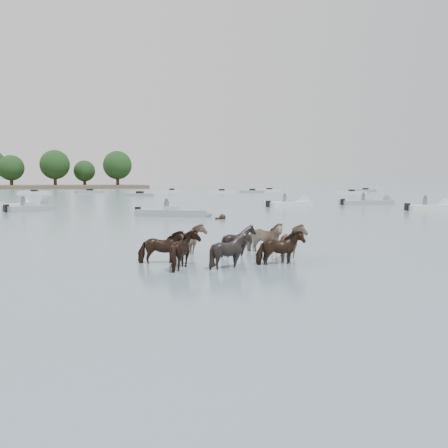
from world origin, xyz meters
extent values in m
plane|color=slate|center=(0.00, 0.00, 0.00)|extent=(400.00, 400.00, 0.00)
imported|color=black|center=(-4.15, 0.08, 0.44)|extent=(1.49, 0.78, 1.22)
imported|color=gray|center=(-2.93, 1.35, 0.46)|extent=(1.31, 1.44, 1.25)
imported|color=black|center=(-1.37, 0.98, 0.45)|extent=(1.42, 1.36, 1.23)
imported|color=#9C7E6A|center=(-0.26, 1.52, 0.47)|extent=(1.60, 1.50, 1.27)
imported|color=black|center=(-3.55, -1.00, 0.48)|extent=(1.11, 1.29, 1.28)
imported|color=black|center=(-2.25, -1.20, 0.46)|extent=(1.47, 1.42, 1.25)
imported|color=black|center=(-0.66, -1.07, 0.45)|extent=(1.47, 0.69, 1.23)
imported|color=tan|center=(0.19, -0.17, 0.48)|extent=(1.36, 1.50, 1.29)
sphere|color=black|center=(2.09, 16.65, 0.12)|extent=(0.44, 0.44, 0.44)
cube|color=black|center=(1.84, 16.65, 0.02)|extent=(0.50, 0.22, 0.18)
cube|color=gray|center=(-11.43, 28.74, 0.20)|extent=(4.05, 3.58, 0.55)
cone|color=gray|center=(-9.88, 29.88, 0.20)|extent=(1.67, 1.82, 1.60)
cube|color=#99ADB7|center=(-11.43, 28.74, 0.55)|extent=(1.31, 1.38, 0.35)
cube|color=black|center=(-12.98, 27.60, 0.35)|extent=(0.49, 0.49, 0.60)
cylinder|color=#595966|center=(-11.83, 28.74, 0.75)|extent=(0.36, 0.36, 0.70)
sphere|color=#595966|center=(-11.83, 28.74, 1.20)|extent=(0.24, 0.24, 0.24)
cube|color=gray|center=(-0.73, 20.20, 0.20)|extent=(5.35, 3.62, 0.55)
cone|color=gray|center=(1.61, 19.12, 0.20)|extent=(1.49, 1.83, 1.60)
cube|color=#99ADB7|center=(-0.73, 20.20, 0.55)|extent=(1.20, 1.35, 0.35)
cube|color=black|center=(-3.07, 21.28, 0.35)|extent=(0.46, 0.46, 0.60)
cylinder|color=#595966|center=(-1.13, 20.20, 0.75)|extent=(0.36, 0.36, 0.70)
sphere|color=#595966|center=(-1.13, 20.20, 1.20)|extent=(0.24, 0.24, 0.24)
cube|color=silver|center=(12.34, 30.42, 0.20)|extent=(5.81, 3.94, 0.55)
cone|color=silver|center=(14.89, 31.67, 0.20)|extent=(1.51, 1.83, 1.60)
cube|color=#99ADB7|center=(12.34, 30.42, 0.55)|extent=(1.21, 1.36, 0.35)
cube|color=black|center=(9.78, 29.16, 0.35)|extent=(0.47, 0.47, 0.60)
cylinder|color=#595966|center=(11.94, 30.42, 0.75)|extent=(0.36, 0.36, 0.70)
sphere|color=#595966|center=(11.94, 30.42, 1.20)|extent=(0.24, 0.24, 0.24)
cube|color=silver|center=(21.70, 21.61, 0.20)|extent=(4.94, 2.24, 0.55)
cube|color=#99ADB7|center=(21.70, 21.61, 0.55)|extent=(0.95, 1.22, 0.35)
cube|color=black|center=(19.33, 21.28, 0.35)|extent=(0.39, 0.39, 0.60)
cylinder|color=#595966|center=(21.30, 21.61, 0.75)|extent=(0.36, 0.36, 0.70)
sphere|color=#595966|center=(21.30, 21.61, 1.20)|extent=(0.24, 0.24, 0.24)
cube|color=gray|center=(21.62, 31.58, 0.20)|extent=(5.81, 1.83, 0.55)
cone|color=gray|center=(24.49, 31.70, 0.20)|extent=(0.96, 1.64, 1.60)
cube|color=#99ADB7|center=(21.62, 31.58, 0.55)|extent=(0.85, 1.15, 0.35)
cube|color=black|center=(18.75, 31.46, 0.35)|extent=(0.36, 0.36, 0.60)
cylinder|color=#595966|center=(21.22, 31.58, 0.75)|extent=(0.36, 0.36, 0.70)
sphere|color=#595966|center=(21.22, 31.58, 1.20)|extent=(0.24, 0.24, 0.24)
cone|color=silver|center=(-11.71, 32.57, 0.20)|extent=(1.01, 1.66, 1.60)
cube|color=silver|center=(-16.61, 80.60, 0.22)|extent=(6.02, 3.17, 0.60)
cube|color=black|center=(-16.61, 80.60, 0.60)|extent=(1.25, 1.25, 0.50)
cube|color=gray|center=(-6.97, 85.90, 0.22)|extent=(5.77, 3.70, 0.60)
cube|color=black|center=(-6.97, 85.90, 0.60)|extent=(1.32, 1.32, 0.50)
cube|color=gray|center=(0.76, 63.24, 0.22)|extent=(4.43, 3.03, 0.60)
cube|color=black|center=(0.76, 63.24, 0.60)|extent=(1.31, 1.31, 0.50)
cube|color=silver|center=(9.31, 86.46, 0.22)|extent=(4.28, 1.89, 0.60)
cube|color=black|center=(9.31, 86.46, 0.60)|extent=(1.09, 1.09, 0.50)
cube|color=silver|center=(17.93, 78.87, 0.22)|extent=(5.46, 1.90, 0.60)
cube|color=black|center=(17.93, 78.87, 0.60)|extent=(1.07, 1.07, 0.50)
cube|color=gray|center=(24.46, 79.69, 0.22)|extent=(4.80, 1.77, 0.60)
cube|color=black|center=(24.46, 79.69, 0.60)|extent=(1.06, 1.06, 0.50)
cube|color=silver|center=(31.20, 88.34, 0.22)|extent=(5.40, 2.69, 0.60)
cube|color=black|center=(31.20, 88.34, 0.60)|extent=(1.21, 1.21, 0.50)
cube|color=silver|center=(39.75, 67.63, 0.22)|extent=(5.48, 2.99, 0.60)
cube|color=black|center=(39.75, 67.63, 0.60)|extent=(1.25, 1.25, 0.50)
cube|color=gray|center=(51.25, 82.30, 0.22)|extent=(4.60, 1.61, 0.60)
cube|color=black|center=(51.25, 82.30, 0.60)|extent=(1.02, 1.02, 0.50)
cylinder|color=#382619|center=(-30.05, 145.44, 1.72)|extent=(1.00, 1.00, 3.44)
sphere|color=black|center=(-30.05, 145.44, 6.21)|extent=(7.64, 7.64, 7.64)
cylinder|color=#382619|center=(-17.63, 145.74, 2.01)|extent=(1.00, 1.00, 4.02)
sphere|color=black|center=(-17.63, 145.74, 7.26)|extent=(8.94, 8.94, 8.94)
cylinder|color=#382619|center=(-9.02, 150.35, 1.51)|extent=(1.00, 1.00, 3.02)
sphere|color=black|center=(-9.02, 150.35, 5.46)|extent=(6.72, 6.72, 6.72)
cylinder|color=#382619|center=(1.01, 143.45, 1.98)|extent=(1.00, 1.00, 3.97)
sphere|color=black|center=(1.01, 143.45, 7.16)|extent=(8.82, 8.82, 8.82)
camera|label=1|loc=(-6.12, -15.24, 2.59)|focal=39.91mm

